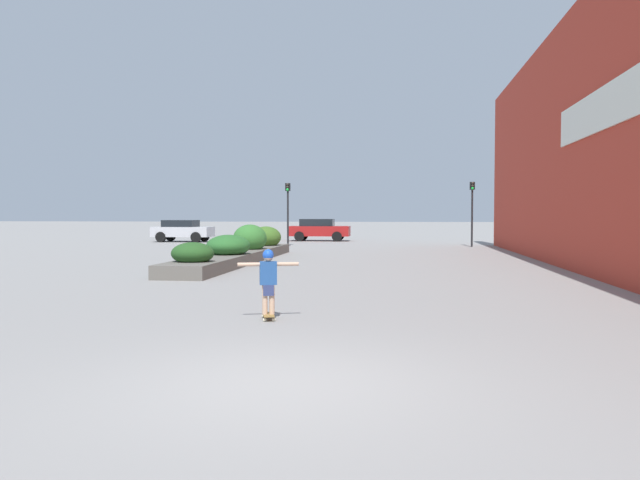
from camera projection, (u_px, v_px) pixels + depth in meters
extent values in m
plane|color=gray|center=(280.00, 384.00, 6.90)|extent=(300.00, 300.00, 0.00)
cube|color=#B23323|center=(586.00, 136.00, 19.95)|extent=(0.60, 35.61, 8.75)
cube|color=#605B54|center=(238.00, 257.00, 24.36)|extent=(1.59, 13.62, 0.42)
ellipsoid|color=#234C1E|center=(193.00, 253.00, 19.24)|extent=(1.33, 1.21, 0.69)
ellipsoid|color=#286028|center=(228.00, 246.00, 22.89)|extent=(1.58, 1.90, 0.82)
ellipsoid|color=#33702D|center=(250.00, 239.00, 26.22)|extent=(1.41, 1.57, 1.19)
ellipsoid|color=#3D6623|center=(266.00, 237.00, 29.31)|extent=(1.42, 1.53, 1.03)
cube|color=olive|center=(268.00, 315.00, 11.14)|extent=(0.34, 0.60, 0.01)
cylinder|color=beige|center=(263.00, 316.00, 11.32)|extent=(0.07, 0.07, 0.06)
cylinder|color=beige|center=(272.00, 316.00, 11.35)|extent=(0.07, 0.07, 0.06)
cylinder|color=beige|center=(265.00, 320.00, 10.93)|extent=(0.07, 0.07, 0.06)
cylinder|color=beige|center=(274.00, 320.00, 10.96)|extent=(0.07, 0.07, 0.06)
cylinder|color=tan|center=(265.00, 300.00, 11.12)|extent=(0.12, 0.12, 0.53)
cylinder|color=tan|center=(272.00, 299.00, 11.14)|extent=(0.12, 0.12, 0.53)
cube|color=navy|center=(268.00, 290.00, 11.12)|extent=(0.23, 0.21, 0.19)
cube|color=#234C8C|center=(268.00, 273.00, 11.11)|extent=(0.33, 0.23, 0.42)
cylinder|color=tan|center=(249.00, 264.00, 11.05)|extent=(0.40, 0.18, 0.07)
cylinder|color=tan|center=(288.00, 264.00, 11.15)|extent=(0.40, 0.18, 0.07)
sphere|color=tan|center=(268.00, 257.00, 11.10)|extent=(0.17, 0.17, 0.17)
sphere|color=blue|center=(268.00, 255.00, 11.09)|extent=(0.20, 0.20, 0.20)
cube|color=maroon|center=(320.00, 231.00, 44.06)|extent=(4.25, 1.71, 0.70)
cube|color=black|center=(317.00, 223.00, 44.05)|extent=(2.34, 1.51, 0.50)
cylinder|color=black|center=(339.00, 236.00, 44.70)|extent=(0.69, 0.22, 0.69)
cylinder|color=black|center=(337.00, 237.00, 43.09)|extent=(0.69, 0.22, 0.69)
cylinder|color=black|center=(303.00, 236.00, 45.05)|extent=(0.69, 0.22, 0.69)
cylinder|color=black|center=(299.00, 236.00, 43.44)|extent=(0.69, 0.22, 0.69)
cube|color=#BCBCC1|center=(183.00, 232.00, 42.66)|extent=(3.96, 1.89, 0.67)
cube|color=black|center=(181.00, 223.00, 42.66)|extent=(2.18, 1.66, 0.46)
cylinder|color=black|center=(204.00, 236.00, 43.40)|extent=(0.70, 0.22, 0.70)
cylinder|color=black|center=(196.00, 237.00, 41.62)|extent=(0.70, 0.22, 0.70)
cylinder|color=black|center=(171.00, 236.00, 43.72)|extent=(0.70, 0.22, 0.70)
cylinder|color=black|center=(161.00, 237.00, 41.94)|extent=(0.70, 0.22, 0.70)
cylinder|color=black|center=(288.00, 219.00, 36.49)|extent=(0.11, 0.11, 3.25)
cube|color=black|center=(288.00, 187.00, 36.42)|extent=(0.28, 0.20, 0.45)
sphere|color=#2D2823|center=(287.00, 184.00, 36.29)|extent=(0.15, 0.15, 0.15)
sphere|color=#2D2823|center=(287.00, 187.00, 36.30)|extent=(0.15, 0.15, 0.15)
sphere|color=green|center=(287.00, 190.00, 36.30)|extent=(0.15, 0.15, 0.15)
cylinder|color=black|center=(472.00, 218.00, 35.96)|extent=(0.11, 0.11, 3.30)
cube|color=black|center=(472.00, 186.00, 35.88)|extent=(0.28, 0.20, 0.45)
sphere|color=#2D2823|center=(473.00, 183.00, 35.75)|extent=(0.15, 0.15, 0.15)
sphere|color=#2D2823|center=(473.00, 186.00, 35.76)|extent=(0.15, 0.15, 0.15)
sphere|color=green|center=(473.00, 188.00, 35.76)|extent=(0.15, 0.15, 0.15)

